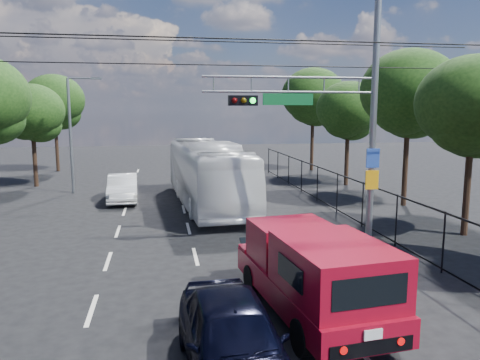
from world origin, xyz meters
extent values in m
cube|color=beige|center=(-3.00, 4.00, 0.01)|extent=(0.12, 2.00, 0.01)
cube|color=beige|center=(-3.00, 8.00, 0.01)|extent=(0.12, 2.00, 0.01)
cube|color=beige|center=(-3.00, 12.00, 0.01)|extent=(0.12, 2.00, 0.01)
cube|color=beige|center=(-3.00, 16.00, 0.01)|extent=(0.12, 2.00, 0.01)
cube|color=beige|center=(-3.00, 20.00, 0.01)|extent=(0.12, 2.00, 0.01)
cube|color=beige|center=(-3.00, 24.00, 0.01)|extent=(0.12, 2.00, 0.01)
cube|color=beige|center=(-3.00, 28.00, 0.01)|extent=(0.12, 2.00, 0.01)
cube|color=beige|center=(-3.00, 32.00, 0.01)|extent=(0.12, 2.00, 0.01)
cube|color=beige|center=(0.00, 4.00, 0.01)|extent=(0.12, 2.00, 0.01)
cube|color=beige|center=(0.00, 8.00, 0.01)|extent=(0.12, 2.00, 0.01)
cube|color=beige|center=(0.00, 12.00, 0.01)|extent=(0.12, 2.00, 0.01)
cube|color=beige|center=(0.00, 16.00, 0.01)|extent=(0.12, 2.00, 0.01)
cube|color=beige|center=(0.00, 20.00, 0.01)|extent=(0.12, 2.00, 0.01)
cube|color=beige|center=(0.00, 24.00, 0.01)|extent=(0.12, 2.00, 0.01)
cube|color=beige|center=(0.00, 28.00, 0.01)|extent=(0.12, 2.00, 0.01)
cube|color=beige|center=(0.00, 32.00, 0.01)|extent=(0.12, 2.00, 0.01)
cube|color=beige|center=(3.00, 4.00, 0.01)|extent=(0.12, 2.00, 0.01)
cube|color=beige|center=(3.00, 8.00, 0.01)|extent=(0.12, 2.00, 0.01)
cube|color=beige|center=(3.00, 12.00, 0.01)|extent=(0.12, 2.00, 0.01)
cube|color=beige|center=(3.00, 16.00, 0.01)|extent=(0.12, 2.00, 0.01)
cube|color=beige|center=(3.00, 20.00, 0.01)|extent=(0.12, 2.00, 0.01)
cube|color=beige|center=(3.00, 24.00, 0.01)|extent=(0.12, 2.00, 0.01)
cube|color=beige|center=(3.00, 28.00, 0.01)|extent=(0.12, 2.00, 0.01)
cube|color=beige|center=(3.00, 32.00, 0.01)|extent=(0.12, 2.00, 0.01)
cylinder|color=slate|center=(6.50, 8.00, 4.75)|extent=(0.24, 0.24, 9.50)
cylinder|color=slate|center=(3.40, 8.00, 6.25)|extent=(6.20, 0.08, 0.08)
cylinder|color=slate|center=(3.40, 8.00, 5.75)|extent=(6.20, 0.08, 0.08)
cube|color=black|center=(1.70, 8.00, 5.45)|extent=(1.00, 0.28, 0.35)
sphere|color=#3F0505|center=(1.38, 7.85, 5.45)|extent=(0.20, 0.20, 0.20)
sphere|color=#4C3805|center=(1.70, 7.85, 5.45)|extent=(0.20, 0.20, 0.20)
sphere|color=#0CE533|center=(2.02, 7.85, 5.45)|extent=(0.20, 0.20, 0.20)
cube|color=#0C5527|center=(3.30, 8.00, 5.50)|extent=(1.80, 0.05, 0.40)
cube|color=#2243A1|center=(6.48, 7.86, 3.40)|extent=(0.50, 0.04, 0.70)
cube|color=orange|center=(6.48, 7.86, 2.60)|extent=(0.50, 0.04, 0.70)
cylinder|color=slate|center=(5.90, 8.00, 6.00)|extent=(0.05, 0.05, 0.50)
cylinder|color=slate|center=(4.60, 8.00, 6.00)|extent=(0.05, 0.05, 0.50)
cylinder|color=slate|center=(3.30, 8.00, 6.00)|extent=(0.05, 0.05, 0.50)
cylinder|color=slate|center=(2.00, 8.00, 6.00)|extent=(0.05, 0.05, 0.50)
cylinder|color=slate|center=(0.70, 8.00, 6.00)|extent=(0.05, 0.05, 0.50)
cylinder|color=slate|center=(-6.50, 22.00, 3.50)|extent=(0.18, 0.18, 7.00)
cylinder|color=slate|center=(-5.70, 22.00, 7.00)|extent=(1.60, 0.09, 0.09)
cube|color=slate|center=(-4.80, 22.00, 7.00)|extent=(0.60, 0.22, 0.15)
cylinder|color=black|center=(0.00, 6.00, 7.20)|extent=(22.00, 0.04, 0.04)
cylinder|color=black|center=(0.00, 9.50, 7.60)|extent=(22.00, 0.04, 0.04)
cylinder|color=black|center=(0.00, 11.00, 6.90)|extent=(22.00, 0.04, 0.04)
cube|color=black|center=(7.60, 12.00, 1.95)|extent=(0.04, 34.00, 0.06)
cube|color=black|center=(7.60, 12.00, 0.15)|extent=(0.04, 34.00, 0.06)
cylinder|color=black|center=(7.60, 5.00, 1.00)|extent=(0.06, 0.06, 2.00)
cylinder|color=black|center=(7.60, 8.00, 1.00)|extent=(0.06, 0.06, 2.00)
cylinder|color=black|center=(7.60, 11.00, 1.00)|extent=(0.06, 0.06, 2.00)
cylinder|color=black|center=(7.60, 14.00, 1.00)|extent=(0.06, 0.06, 2.00)
cylinder|color=black|center=(7.60, 17.00, 1.00)|extent=(0.06, 0.06, 2.00)
cylinder|color=black|center=(7.60, 20.00, 1.00)|extent=(0.06, 0.06, 2.00)
cylinder|color=black|center=(7.60, 23.00, 1.00)|extent=(0.06, 0.06, 2.00)
cylinder|color=black|center=(7.60, 26.00, 1.00)|extent=(0.06, 0.06, 2.00)
cylinder|color=black|center=(7.60, 29.00, 1.00)|extent=(0.06, 0.06, 2.00)
cylinder|color=black|center=(11.20, 9.00, 2.10)|extent=(0.28, 0.28, 4.20)
ellipsoid|color=black|center=(11.20, 9.00, 5.40)|extent=(4.50, 4.50, 3.83)
ellipsoid|color=black|center=(11.60, 9.30, 4.35)|extent=(3.00, 3.00, 2.40)
ellipsoid|color=black|center=(10.85, 8.80, 4.50)|extent=(2.85, 2.85, 2.28)
cylinder|color=black|center=(11.80, 15.00, 2.38)|extent=(0.28, 0.28, 4.76)
ellipsoid|color=black|center=(11.80, 15.00, 6.12)|extent=(5.10, 5.10, 4.33)
ellipsoid|color=black|center=(12.20, 15.30, 4.93)|extent=(3.40, 3.40, 2.72)
ellipsoid|color=black|center=(11.45, 14.80, 5.10)|extent=(3.23, 3.23, 2.58)
cylinder|color=black|center=(11.40, 22.00, 2.02)|extent=(0.28, 0.28, 4.03)
ellipsoid|color=black|center=(11.40, 22.00, 5.18)|extent=(4.32, 4.32, 3.67)
ellipsoid|color=black|center=(11.80, 22.30, 4.18)|extent=(2.88, 2.88, 2.30)
ellipsoid|color=black|center=(11.05, 21.80, 4.32)|extent=(2.74, 2.74, 2.19)
cylinder|color=black|center=(11.60, 30.00, 2.46)|extent=(0.28, 0.28, 4.93)
ellipsoid|color=black|center=(11.60, 30.00, 6.34)|extent=(5.28, 5.28, 4.49)
ellipsoid|color=black|center=(12.00, 30.30, 5.10)|extent=(3.52, 3.52, 2.82)
ellipsoid|color=black|center=(11.25, 29.80, 5.28)|extent=(3.34, 3.34, 2.68)
cylinder|color=black|center=(-9.40, 25.00, 1.96)|extent=(0.28, 0.28, 3.92)
ellipsoid|color=black|center=(-9.40, 25.00, 5.04)|extent=(4.20, 4.20, 3.57)
ellipsoid|color=black|center=(-9.00, 25.30, 4.06)|extent=(2.80, 2.80, 2.24)
ellipsoid|color=black|center=(-9.75, 24.80, 4.20)|extent=(2.66, 2.66, 2.13)
cylinder|color=black|center=(-9.60, 33.00, 2.30)|extent=(0.28, 0.28, 4.59)
ellipsoid|color=black|center=(-9.60, 33.00, 5.90)|extent=(4.92, 4.92, 4.18)
ellipsoid|color=black|center=(-9.20, 33.30, 4.76)|extent=(3.28, 3.28, 2.62)
ellipsoid|color=black|center=(-9.95, 32.80, 4.92)|extent=(3.12, 3.12, 2.49)
cylinder|color=black|center=(1.34, 4.45, 0.40)|extent=(0.38, 0.83, 0.80)
cylinder|color=black|center=(3.27, 4.66, 0.40)|extent=(0.38, 0.83, 0.80)
cylinder|color=black|center=(1.73, 0.93, 0.40)|extent=(0.38, 0.83, 0.80)
cylinder|color=black|center=(3.66, 1.14, 0.40)|extent=(0.38, 0.83, 0.80)
cube|color=maroon|center=(2.50, 2.79, 0.71)|extent=(2.79, 5.92, 0.64)
cube|color=maroon|center=(2.22, 5.35, 0.80)|extent=(2.17, 0.86, 0.63)
cube|color=black|center=(2.18, 5.66, 1.09)|extent=(1.98, 0.67, 0.35)
cube|color=maroon|center=(2.35, 4.10, 1.54)|extent=(2.24, 1.99, 1.09)
cube|color=black|center=(2.45, 3.25, 1.60)|extent=(1.77, 0.25, 0.63)
cube|color=maroon|center=(2.64, 1.54, 1.62)|extent=(2.44, 3.13, 1.20)
cube|color=black|center=(3.71, 1.66, 1.66)|extent=(0.20, 1.37, 0.51)
cube|color=black|center=(1.57, 1.43, 1.66)|extent=(0.20, 1.37, 0.51)
cube|color=black|center=(2.80, 0.11, 1.66)|extent=(1.65, 0.24, 0.63)
cube|color=black|center=(2.81, -0.02, 0.57)|extent=(1.83, 0.29, 0.30)
cube|color=silver|center=(2.82, -0.07, 0.86)|extent=(0.40, 0.08, 0.21)
imported|color=black|center=(0.14, 0.33, 0.80)|extent=(2.07, 4.78, 1.61)
imported|color=silver|center=(1.37, 16.94, 1.72)|extent=(3.72, 12.53, 3.44)
imported|color=silver|center=(-3.27, 18.81, 0.75)|extent=(1.80, 4.63, 1.50)
camera|label=1|loc=(-1.16, -7.97, 5.17)|focal=35.00mm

